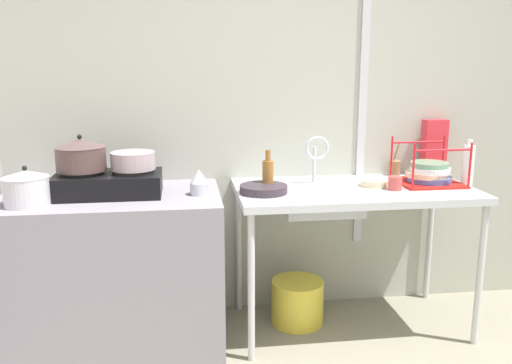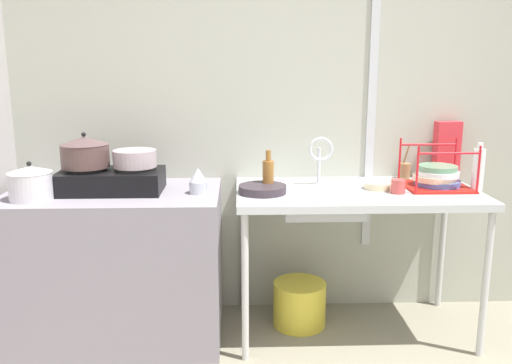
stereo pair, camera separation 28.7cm
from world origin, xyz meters
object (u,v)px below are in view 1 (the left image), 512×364
(cereal_box, at_px, (434,147))
(bottle_by_sink, at_px, (268,174))
(dish_rack, at_px, (429,174))
(bucket_on_floor, at_px, (297,302))
(frying_pan, at_px, (264,189))
(small_bowl_on_drainboard, at_px, (374,183))
(faucet, at_px, (317,151))
(pot_beside_stove, at_px, (26,188))
(bottle_by_rack, at_px, (468,165))
(cup_by_rack, at_px, (395,183))
(pot_on_left_burner, at_px, (81,155))
(percolator, at_px, (199,182))
(pot_on_right_burner, at_px, (133,161))
(stove, at_px, (109,183))
(sink_basin, at_px, (321,200))
(utensil_jar, at_px, (394,168))

(cereal_box, bearing_deg, bottle_by_sink, -172.34)
(dish_rack, distance_m, bucket_on_floor, 1.06)
(frying_pan, bearing_deg, small_bowl_on_drainboard, 6.94)
(faucet, distance_m, bucket_on_floor, 0.89)
(faucet, relative_size, cereal_box, 0.80)
(pot_beside_stove, height_order, bottle_by_rack, bottle_by_rack)
(bottle_by_sink, bearing_deg, bottle_by_rack, -2.09)
(dish_rack, distance_m, cup_by_rack, 0.28)
(pot_beside_stove, bearing_deg, pot_on_left_burner, 33.99)
(percolator, bearing_deg, pot_on_left_burner, 175.00)
(frying_pan, xyz_separation_m, bottle_by_sink, (0.03, 0.06, 0.07))
(pot_on_right_burner, xyz_separation_m, bottle_by_rack, (1.83, -0.04, -0.06))
(small_bowl_on_drainboard, distance_m, cereal_box, 0.56)
(pot_on_right_burner, distance_m, dish_rack, 1.64)
(cup_by_rack, distance_m, bucket_on_floor, 0.90)
(dish_rack, bearing_deg, bottle_by_sink, -178.01)
(stove, bearing_deg, pot_on_left_burner, 180.00)
(stove, bearing_deg, pot_on_right_burner, 0.00)
(cup_by_rack, height_order, bottle_by_sink, bottle_by_sink)
(stove, height_order, bottle_by_sink, bottle_by_sink)
(stove, distance_m, pot_beside_stove, 0.40)
(bottle_by_sink, xyz_separation_m, bottle_by_rack, (1.12, -0.04, 0.03))
(small_bowl_on_drainboard, bearing_deg, sink_basin, -175.70)
(bucket_on_floor, bearing_deg, dish_rack, -2.77)
(pot_on_right_burner, distance_m, faucet, 1.01)
(percolator, height_order, cup_by_rack, percolator)
(dish_rack, xyz_separation_m, bucket_on_floor, (-0.74, 0.04, -0.75))
(cup_by_rack, distance_m, bottle_by_rack, 0.45)
(bottle_by_sink, bearing_deg, pot_on_right_burner, -179.64)
(cereal_box, bearing_deg, pot_on_right_burner, -177.87)
(pot_on_right_burner, distance_m, frying_pan, 0.69)
(cup_by_rack, height_order, utensil_jar, utensil_jar)
(stove, xyz_separation_m, bottle_by_rack, (1.96, -0.04, 0.05))
(percolator, distance_m, cereal_box, 1.48)
(cereal_box, relative_size, bucket_on_floor, 1.11)
(pot_on_left_burner, relative_size, sink_basin, 0.60)
(sink_basin, bearing_deg, bucket_on_floor, 143.53)
(cup_by_rack, xyz_separation_m, cereal_box, (0.39, 0.37, 0.13))
(sink_basin, distance_m, faucet, 0.29)
(frying_pan, xyz_separation_m, dish_rack, (0.96, 0.09, 0.04))
(dish_rack, bearing_deg, sink_basin, -176.37)
(bottle_by_sink, bearing_deg, cup_by_rack, -7.78)
(pot_on_right_burner, xyz_separation_m, bucket_on_floor, (0.89, 0.07, -0.87))
(pot_on_right_burner, bearing_deg, cup_by_rack, -3.65)
(sink_basin, bearing_deg, dish_rack, 3.63)
(percolator, bearing_deg, pot_beside_stove, -172.73)
(percolator, distance_m, faucet, 0.71)
(small_bowl_on_drainboard, bearing_deg, stove, -179.22)
(percolator, bearing_deg, stove, 173.62)
(sink_basin, xyz_separation_m, small_bowl_on_drainboard, (0.31, 0.02, 0.08))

